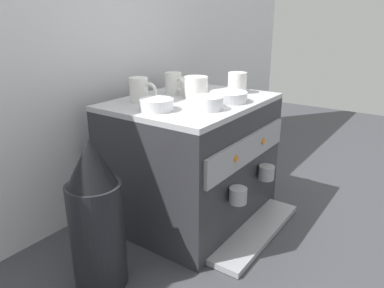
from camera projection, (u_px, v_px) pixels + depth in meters
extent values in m
plane|color=#38383D|center=(192.00, 212.00, 1.40)|extent=(4.00, 4.00, 0.00)
cube|color=silver|center=(122.00, 59.00, 1.39)|extent=(2.80, 0.03, 1.12)
cube|color=#2D2D33|center=(192.00, 161.00, 1.33)|extent=(0.56, 0.44, 0.43)
cube|color=#B7B7BC|center=(192.00, 102.00, 1.26)|extent=(0.56, 0.44, 0.02)
cube|color=#939399|center=(248.00, 149.00, 1.18)|extent=(0.51, 0.01, 0.09)
cylinder|color=orange|center=(236.00, 159.00, 1.10)|extent=(0.02, 0.01, 0.02)
cylinder|color=orange|center=(263.00, 142.00, 1.25)|extent=(0.02, 0.01, 0.02)
cube|color=#939399|center=(255.00, 232.00, 1.25)|extent=(0.47, 0.12, 0.02)
cylinder|color=#939399|center=(238.00, 195.00, 1.12)|extent=(0.06, 0.06, 0.05)
cylinder|color=#939399|center=(266.00, 173.00, 1.29)|extent=(0.06, 0.06, 0.05)
cylinder|color=white|center=(139.00, 90.00, 1.21)|extent=(0.06, 0.06, 0.08)
torus|color=white|center=(150.00, 91.00, 1.19)|extent=(0.02, 0.06, 0.06)
cylinder|color=white|center=(237.00, 83.00, 1.35)|extent=(0.07, 0.07, 0.08)
torus|color=white|center=(239.00, 81.00, 1.39)|extent=(0.06, 0.03, 0.05)
cylinder|color=white|center=(173.00, 83.00, 1.33)|extent=(0.06, 0.06, 0.08)
torus|color=white|center=(180.00, 85.00, 1.30)|extent=(0.03, 0.06, 0.05)
cylinder|color=white|center=(197.00, 87.00, 1.26)|extent=(0.08, 0.08, 0.07)
torus|color=white|center=(196.00, 85.00, 1.31)|extent=(0.05, 0.05, 0.06)
cylinder|color=white|center=(156.00, 104.00, 1.11)|extent=(0.10, 0.10, 0.04)
cylinder|color=white|center=(156.00, 109.00, 1.11)|extent=(0.06, 0.06, 0.01)
cylinder|color=white|center=(208.00, 103.00, 1.11)|extent=(0.09, 0.09, 0.04)
cylinder|color=white|center=(208.00, 108.00, 1.12)|extent=(0.05, 0.05, 0.01)
cylinder|color=white|center=(229.00, 97.00, 1.22)|extent=(0.13, 0.13, 0.03)
cylinder|color=white|center=(228.00, 100.00, 1.22)|extent=(0.07, 0.07, 0.01)
cylinder|color=white|center=(184.00, 83.00, 1.43)|extent=(0.09, 0.09, 0.04)
cylinder|color=white|center=(184.00, 87.00, 1.44)|extent=(0.05, 0.05, 0.01)
cylinder|color=black|center=(98.00, 235.00, 0.99)|extent=(0.15, 0.15, 0.31)
cone|color=black|center=(90.00, 162.00, 0.92)|extent=(0.13, 0.13, 0.12)
cylinder|color=#B7B7BC|center=(254.00, 167.00, 1.69)|extent=(0.08, 0.08, 0.11)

